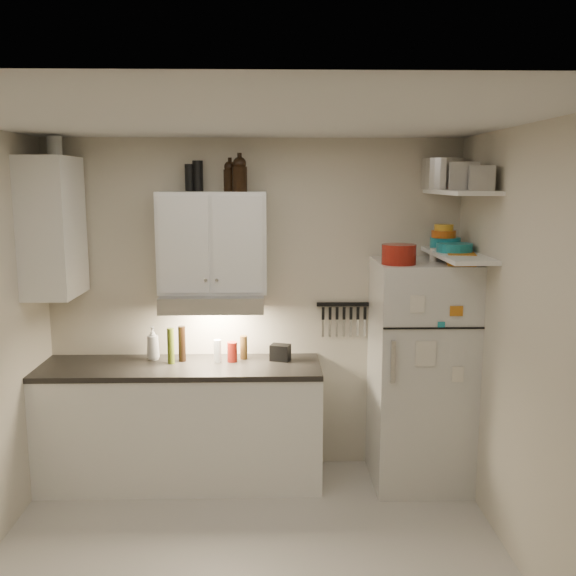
{
  "coord_description": "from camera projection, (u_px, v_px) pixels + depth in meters",
  "views": [
    {
      "loc": [
        0.14,
        -3.45,
        2.28
      ],
      "look_at": [
        0.25,
        0.9,
        1.55
      ],
      "focal_mm": 40.0,
      "sensor_mm": 36.0,
      "label": 1
    }
  ],
  "objects": [
    {
      "name": "tin_b",
      "position": [
        482.0,
        178.0,
        4.11
      ],
      "size": [
        0.2,
        0.2,
        0.16
      ],
      "primitive_type": "cube",
      "rotation": [
        0.0,
        0.0,
        -0.27
      ],
      "color": "#AAAAAD",
      "rests_on": "shelf_hi"
    },
    {
      "name": "caddy",
      "position": [
        280.0,
        352.0,
        4.9
      ],
      "size": [
        0.17,
        0.14,
        0.12
      ],
      "primitive_type": "cube",
      "rotation": [
        0.0,
        0.0,
        -0.32
      ],
      "color": "black",
      "rests_on": "countertop"
    },
    {
      "name": "pepper_mill",
      "position": [
        244.0,
        347.0,
        4.93
      ],
      "size": [
        0.07,
        0.07,
        0.18
      ],
      "primitive_type": "cylinder",
      "rotation": [
        0.0,
        0.0,
        0.35
      ],
      "color": "brown",
      "rests_on": "countertop"
    },
    {
      "name": "thermos_a",
      "position": [
        198.0,
        176.0,
        4.77
      ],
      "size": [
        0.08,
        0.08,
        0.23
      ],
      "primitive_type": "cylinder",
      "rotation": [
        0.0,
        0.0,
        0.02
      ],
      "color": "black",
      "rests_on": "upper_cabinet"
    },
    {
      "name": "shelf_hi",
      "position": [
        460.0,
        192.0,
        4.45
      ],
      "size": [
        0.3,
        0.95,
        0.03
      ],
      "primitive_type": "cube",
      "color": "white",
      "rests_on": "right_wall"
    },
    {
      "name": "plates",
      "position": [
        454.0,
        248.0,
        4.58
      ],
      "size": [
        0.31,
        0.31,
        0.06
      ],
      "primitive_type": "cylinder",
      "rotation": [
        0.0,
        0.0,
        -0.24
      ],
      "color": "teal",
      "rests_on": "shelf_lo"
    },
    {
      "name": "dutch_oven",
      "position": [
        399.0,
        254.0,
        4.49
      ],
      "size": [
        0.31,
        0.31,
        0.14
      ],
      "primitive_type": "cylinder",
      "rotation": [
        0.0,
        0.0,
        0.33
      ],
      "color": "maroon",
      "rests_on": "fridge"
    },
    {
      "name": "shelf_lo",
      "position": [
        457.0,
        255.0,
        4.53
      ],
      "size": [
        0.3,
        0.95,
        0.03
      ],
      "primitive_type": "cube",
      "color": "white",
      "rests_on": "right_wall"
    },
    {
      "name": "side_cabinet",
      "position": [
        53.0,
        227.0,
        4.6
      ],
      "size": [
        0.33,
        0.55,
        1.0
      ],
      "primitive_type": "cube",
      "color": "white",
      "rests_on": "left_wall"
    },
    {
      "name": "ceiling",
      "position": [
        244.0,
        116.0,
        3.34
      ],
      "size": [
        3.2,
        3.0,
        0.02
      ],
      "primitive_type": "cube",
      "color": "silver",
      "rests_on": "ground"
    },
    {
      "name": "bowl_orange",
      "position": [
        444.0,
        234.0,
        4.72
      ],
      "size": [
        0.18,
        0.18,
        0.05
      ],
      "primitive_type": "cylinder",
      "color": "#C65512",
      "rests_on": "bowl_teal"
    },
    {
      "name": "soap_bottle",
      "position": [
        153.0,
        341.0,
        4.91
      ],
      "size": [
        0.15,
        0.15,
        0.29
      ],
      "primitive_type": "imported",
      "rotation": [
        0.0,
        0.0,
        0.4
      ],
      "color": "white",
      "rests_on": "countertop"
    },
    {
      "name": "growler_b",
      "position": [
        240.0,
        174.0,
        4.63
      ],
      "size": [
        0.13,
        0.13,
        0.26
      ],
      "primitive_type": null,
      "rotation": [
        0.0,
        0.0,
        0.28
      ],
      "color": "black",
      "rests_on": "upper_cabinet"
    },
    {
      "name": "range_hood",
      "position": [
        213.0,
        301.0,
        4.79
      ],
      "size": [
        0.76,
        0.46,
        0.12
      ],
      "primitive_type": "cube",
      "color": "silver",
      "rests_on": "back_wall"
    },
    {
      "name": "right_wall",
      "position": [
        534.0,
        357.0,
        3.6
      ],
      "size": [
        0.02,
        3.0,
        2.6
      ],
      "primitive_type": "cube",
      "color": "beige",
      "rests_on": "ground"
    },
    {
      "name": "growler_a",
      "position": [
        230.0,
        176.0,
        4.71
      ],
      "size": [
        0.11,
        0.11,
        0.23
      ],
      "primitive_type": null,
      "rotation": [
        0.0,
        0.0,
        -0.15
      ],
      "color": "black",
      "rests_on": "upper_cabinet"
    },
    {
      "name": "back_wall",
      "position": [
        254.0,
        307.0,
        5.05
      ],
      "size": [
        3.2,
        0.02,
        2.6
      ],
      "primitive_type": "cube",
      "color": "beige",
      "rests_on": "ground"
    },
    {
      "name": "floor",
      "position": [
        249.0,
        574.0,
        3.77
      ],
      "size": [
        3.2,
        3.0,
        0.02
      ],
      "primitive_type": "cube",
      "color": "beige",
      "rests_on": "ground"
    },
    {
      "name": "oil_bottle",
      "position": [
        171.0,
        346.0,
        4.8
      ],
      "size": [
        0.05,
        0.05,
        0.27
      ],
      "primitive_type": "cylinder",
      "rotation": [
        0.0,
        0.0,
        -0.03
      ],
      "color": "#485916",
      "rests_on": "countertop"
    },
    {
      "name": "vinegar_bottle",
      "position": [
        182.0,
        344.0,
        4.87
      ],
      "size": [
        0.07,
        0.07,
        0.27
      ],
      "primitive_type": "cylinder",
      "rotation": [
        0.0,
        0.0,
        0.32
      ],
      "color": "black",
      "rests_on": "countertop"
    },
    {
      "name": "red_jar",
      "position": [
        232.0,
        352.0,
        4.86
      ],
      "size": [
        0.08,
        0.08,
        0.15
      ],
      "primitive_type": "cylinder",
      "rotation": [
        0.0,
        0.0,
        0.04
      ],
      "color": "maroon",
      "rests_on": "countertop"
    },
    {
      "name": "thermos_b",
      "position": [
        190.0,
        178.0,
        4.76
      ],
      "size": [
        0.09,
        0.09,
        0.2
      ],
      "primitive_type": "cylinder",
      "rotation": [
        0.0,
        0.0,
        -0.3
      ],
      "color": "black",
      "rests_on": "upper_cabinet"
    },
    {
      "name": "bowl_yellow",
      "position": [
        444.0,
        227.0,
        4.71
      ],
      "size": [
        0.14,
        0.14,
        0.04
      ],
      "primitive_type": "cylinder",
      "color": "gold",
      "rests_on": "bowl_orange"
    },
    {
      "name": "countertop",
      "position": [
        180.0,
        367.0,
        4.79
      ],
      "size": [
        2.1,
        0.62,
        0.04
      ],
      "primitive_type": "cube",
      "color": "black",
      "rests_on": "base_cabinet"
    },
    {
      "name": "book_stack",
      "position": [
        461.0,
        259.0,
        4.48
      ],
      "size": [
        0.23,
        0.27,
        0.08
      ],
      "primitive_type": "cube",
      "rotation": [
        0.0,
        0.0,
        -0.2
      ],
      "color": "#C57118",
      "rests_on": "fridge"
    },
    {
      "name": "tin_a",
      "position": [
        464.0,
        176.0,
        4.35
      ],
      "size": [
        0.22,
        0.21,
        0.19
      ],
      "primitive_type": "cube",
      "rotation": [
        0.0,
        0.0,
        -0.22
      ],
      "color": "#AAAAAD",
      "rests_on": "shelf_hi"
    },
    {
      "name": "side_jar",
      "position": [
        54.0,
        146.0,
        4.56
      ],
      "size": [
        0.11,
        0.11,
        0.14
      ],
      "primitive_type": "cylinder",
      "rotation": [
        0.0,
        0.0,
        -0.07
      ],
      "color": "silver",
      "rests_on": "side_cabinet"
    },
    {
      "name": "knife_strip",
      "position": [
        343.0,
        304.0,
        5.04
      ],
      "size": [
        0.42,
        0.02,
        0.03
      ],
      "primitive_type": "cube",
      "color": "black",
      "rests_on": "back_wall"
    },
    {
      "name": "spice_jar",
      "position": [
        433.0,
        255.0,
        4.67
      ],
      "size": [
        0.07,
        0.07,
        0.09
      ],
      "primitive_type": "cylinder",
      "rotation": [
        0.0,
        0.0,
        0.4
      ],
      "color": "silver",
      "rests_on": "fridge"
    },
    {
      "name": "clear_bottle",
      "position": [
        218.0,
        351.0,
        4.85
      ],
      "size": [
        0.08,
        0.08,
        0.17
      ],
      "primitive_type": "cylinder",
      "rotation": [
        0.0,
        0.0,
        0.44
      ],
      "color": "silver",
      "rests_on": "countertop"
    },
    {
      "name": "fridge",
      "position": [
        420.0,
        374.0,
        4.81
      ],
      "size": [
        0.7,
        0.68,
        1.7
      ],
      "primitive_type": "cube",
      "color": "silver",
      "rests_on": "floor"
    },
    {
      "name": "stock_pot",
      "position": [
        443.0,
        174.0,
        4.76
      ],
      "size": [
        0.42,
        0.42,
        0.23
      ],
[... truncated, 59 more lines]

